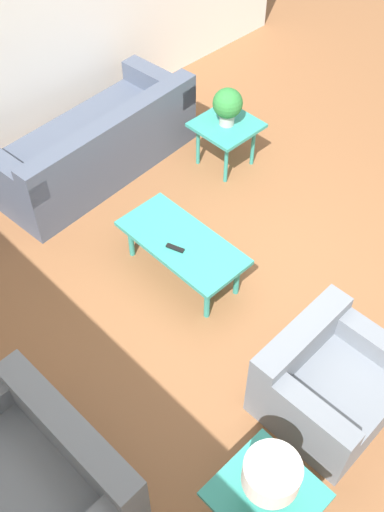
% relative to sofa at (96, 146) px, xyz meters
% --- Properties ---
extents(ground_plane, '(14.00, 14.00, 0.00)m').
position_rel_sofa_xyz_m(ground_plane, '(-2.18, 0.03, -0.30)').
color(ground_plane, '#8E5B38').
extents(wall_right, '(0.12, 7.20, 2.70)m').
position_rel_sofa_xyz_m(wall_right, '(0.88, 0.03, 1.05)').
color(wall_right, white).
rests_on(wall_right, ground_plane).
extents(sofa, '(1.06, 2.23, 0.78)m').
position_rel_sofa_xyz_m(sofa, '(0.00, 0.00, 0.00)').
color(sofa, '#4C566B').
rests_on(sofa, ground_plane).
extents(armchair, '(0.86, 0.94, 0.68)m').
position_rel_sofa_xyz_m(armchair, '(-3.30, 0.47, -0.02)').
color(armchair, slate).
rests_on(armchair, ground_plane).
extents(loveseat, '(1.32, 0.87, 0.68)m').
position_rel_sofa_xyz_m(loveseat, '(-2.43, 2.36, -0.03)').
color(loveseat, slate).
rests_on(loveseat, ground_plane).
extents(coffee_table, '(1.15, 0.54, 0.42)m').
position_rel_sofa_xyz_m(coffee_table, '(-1.65, 0.35, 0.07)').
color(coffee_table, teal).
rests_on(coffee_table, ground_plane).
extents(side_table_plant, '(0.59, 0.59, 0.51)m').
position_rel_sofa_xyz_m(side_table_plant, '(-0.86, -1.02, 0.14)').
color(side_table_plant, teal).
rests_on(side_table_plant, ground_plane).
extents(side_table_lamp, '(0.59, 0.59, 0.51)m').
position_rel_sofa_xyz_m(side_table_lamp, '(-3.56, 1.46, 0.14)').
color(side_table_lamp, teal).
rests_on(side_table_lamp, ground_plane).
extents(potted_plant, '(0.30, 0.30, 0.39)m').
position_rel_sofa_xyz_m(potted_plant, '(-0.86, -1.02, 0.43)').
color(potted_plant, '#B2ADA3').
rests_on(potted_plant, side_table_plant).
extents(table_lamp, '(0.33, 0.33, 0.40)m').
position_rel_sofa_xyz_m(table_lamp, '(-3.56, 1.46, 0.49)').
color(table_lamp, '#997F4C').
rests_on(table_lamp, side_table_lamp).
extents(remote_control, '(0.16, 0.09, 0.02)m').
position_rel_sofa_xyz_m(remote_control, '(-1.68, 0.45, 0.13)').
color(remote_control, black).
rests_on(remote_control, coffee_table).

